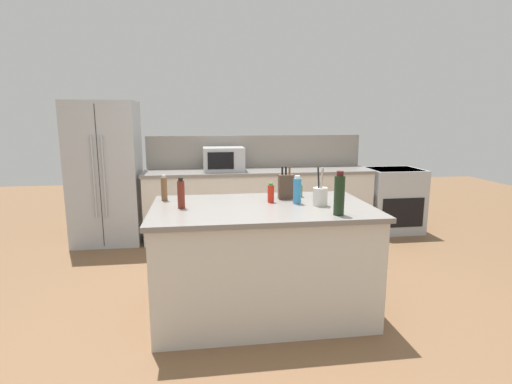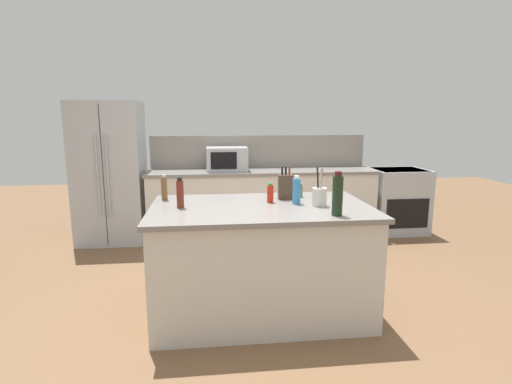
# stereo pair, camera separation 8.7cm
# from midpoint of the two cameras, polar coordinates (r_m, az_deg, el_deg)

# --- Properties ---
(ground_plane) EXTENTS (14.00, 14.00, 0.00)m
(ground_plane) POSITION_cam_midpoint_polar(r_m,az_deg,el_deg) (3.64, 0.08, -16.57)
(ground_plane) COLOR brown
(back_counter_run) EXTENTS (3.13, 0.66, 0.94)m
(back_counter_run) POSITION_cam_midpoint_polar(r_m,az_deg,el_deg) (5.58, -0.03, -1.62)
(back_counter_run) COLOR beige
(back_counter_run) RESTS_ON ground_plane
(wall_backsplash) EXTENTS (3.09, 0.03, 0.46)m
(wall_backsplash) POSITION_cam_midpoint_polar(r_m,az_deg,el_deg) (5.79, -0.46, 5.83)
(wall_backsplash) COLOR gray
(wall_backsplash) RESTS_ON back_counter_run
(kitchen_island) EXTENTS (1.82, 1.10, 0.94)m
(kitchen_island) POSITION_cam_midpoint_polar(r_m,az_deg,el_deg) (3.45, 0.09, -9.59)
(kitchen_island) COLOR beige
(kitchen_island) RESTS_ON ground_plane
(refrigerator) EXTENTS (0.86, 0.75, 1.86)m
(refrigerator) POSITION_cam_midpoint_polar(r_m,az_deg,el_deg) (5.65, -21.06, 2.55)
(refrigerator) COLOR #ADB2B7
(refrigerator) RESTS_ON ground_plane
(range_oven) EXTENTS (0.76, 0.65, 0.92)m
(range_oven) POSITION_cam_midpoint_polar(r_m,az_deg,el_deg) (6.17, 18.57, -1.03)
(range_oven) COLOR #ADB2B7
(range_oven) RESTS_ON ground_plane
(microwave) EXTENTS (0.55, 0.39, 0.32)m
(microwave) POSITION_cam_midpoint_polar(r_m,az_deg,el_deg) (5.43, -5.11, 4.70)
(microwave) COLOR #ADB2B7
(microwave) RESTS_ON back_counter_run
(knife_block) EXTENTS (0.14, 0.11, 0.29)m
(knife_block) POSITION_cam_midpoint_polar(r_m,az_deg,el_deg) (3.58, 3.57, 0.82)
(knife_block) COLOR #4C3828
(knife_block) RESTS_ON kitchen_island
(utensil_crock) EXTENTS (0.12, 0.12, 0.32)m
(utensil_crock) POSITION_cam_midpoint_polar(r_m,az_deg,el_deg) (3.34, 8.43, -0.54)
(utensil_crock) COLOR beige
(utensil_crock) RESTS_ON kitchen_island
(spice_jar_oregano) EXTENTS (0.05, 0.05, 0.12)m
(spice_jar_oregano) POSITION_cam_midpoint_polar(r_m,az_deg,el_deg) (3.69, 5.60, 0.16)
(spice_jar_oregano) COLOR #567038
(spice_jar_oregano) RESTS_ON kitchen_island
(pepper_grinder) EXTENTS (0.05, 0.05, 0.23)m
(pepper_grinder) POSITION_cam_midpoint_polar(r_m,az_deg,el_deg) (3.60, -13.67, 0.48)
(pepper_grinder) COLOR brown
(pepper_grinder) RESTS_ON kitchen_island
(dish_soap_bottle) EXTENTS (0.07, 0.07, 0.24)m
(dish_soap_bottle) POSITION_cam_midpoint_polar(r_m,az_deg,el_deg) (3.39, 5.18, 0.21)
(dish_soap_bottle) COLOR #3384BC
(dish_soap_bottle) RESTS_ON kitchen_island
(vinegar_bottle) EXTENTS (0.06, 0.06, 0.25)m
(vinegar_bottle) POSITION_cam_midpoint_polar(r_m,az_deg,el_deg) (3.26, -11.41, -0.28)
(vinegar_bottle) COLOR maroon
(vinegar_bottle) RESTS_ON kitchen_island
(wine_bottle) EXTENTS (0.08, 0.08, 0.33)m
(wine_bottle) POSITION_cam_midpoint_polar(r_m,az_deg,el_deg) (3.03, 11.01, -0.35)
(wine_bottle) COLOR black
(wine_bottle) RESTS_ON kitchen_island
(hot_sauce_bottle) EXTENTS (0.06, 0.06, 0.17)m
(hot_sauce_bottle) POSITION_cam_midpoint_polar(r_m,az_deg,el_deg) (3.43, 1.41, -0.20)
(hot_sauce_bottle) COLOR red
(hot_sauce_bottle) RESTS_ON kitchen_island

